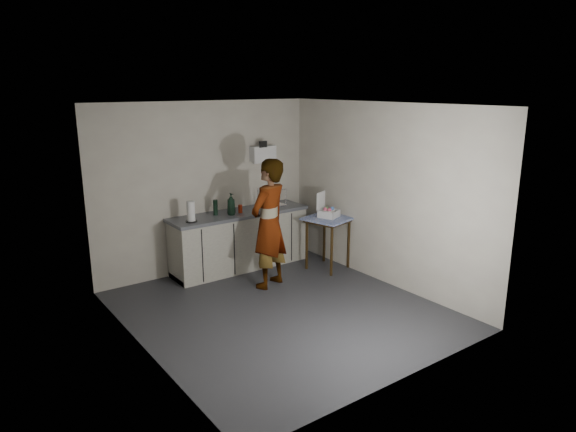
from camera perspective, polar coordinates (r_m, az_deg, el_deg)
ground at (r=6.74m, az=-0.70°, el=-10.42°), size 4.00×4.00×0.00m
wall_back at (r=7.97m, az=-9.07°, el=3.17°), size 3.60×0.02×2.60m
wall_right at (r=7.46m, az=10.55°, el=2.33°), size 0.02×4.00×2.60m
wall_left at (r=5.50m, az=-16.13°, el=-2.32°), size 0.02×4.00×2.60m
ceiling at (r=6.12m, az=-0.78°, el=12.21°), size 3.60×4.00×0.01m
kitchen_counter at (r=8.12m, az=-5.38°, el=-2.86°), size 2.24×0.62×0.91m
wall_shelf at (r=8.33m, az=-2.82°, el=6.93°), size 0.42×0.18×0.37m
side_table at (r=8.00m, az=4.48°, el=-0.91°), size 0.78×0.78×0.83m
standing_man at (r=7.23m, az=-2.14°, el=-0.87°), size 0.79×0.66×1.85m
soap_bottle at (r=7.79m, az=-6.34°, el=1.33°), size 0.13×0.13×0.33m
soda_can at (r=7.94m, az=-5.33°, el=0.81°), size 0.06×0.06×0.12m
dark_bottle at (r=7.82m, az=-8.06°, el=0.95°), size 0.07×0.07×0.24m
paper_towel at (r=7.48m, az=-10.73°, el=0.42°), size 0.17×0.17×0.30m
dish_rack at (r=8.34m, az=-1.87°, el=1.56°), size 0.42×0.31×0.29m
bakery_box at (r=7.98m, az=4.44°, el=0.50°), size 0.36×0.37×0.38m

